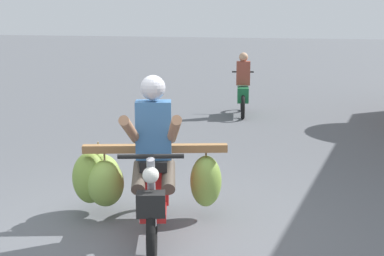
# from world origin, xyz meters

# --- Properties ---
(ground_plane) EXTENTS (120.00, 120.00, 0.00)m
(ground_plane) POSITION_xyz_m (0.00, 0.00, 0.00)
(ground_plane) COLOR #56595E
(motorbike_main_loaded) EXTENTS (1.71, 1.71, 1.58)m
(motorbike_main_loaded) POSITION_xyz_m (-0.24, 0.46, 0.54)
(motorbike_main_loaded) COLOR black
(motorbike_main_loaded) RESTS_ON ground
(motorbike_distant_ahead_left) EXTENTS (0.66, 1.57, 1.40)m
(motorbike_distant_ahead_left) POSITION_xyz_m (-1.02, 7.14, 0.57)
(motorbike_distant_ahead_left) COLOR black
(motorbike_distant_ahead_left) RESTS_ON ground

